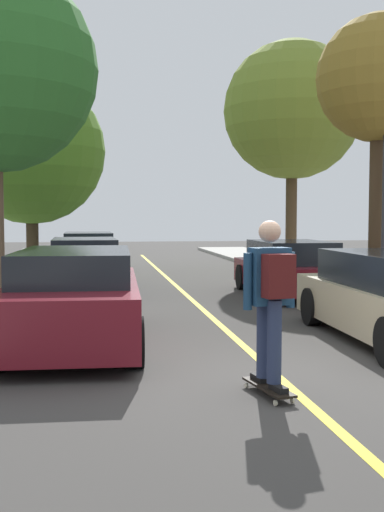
# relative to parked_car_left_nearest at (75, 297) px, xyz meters

# --- Properties ---
(ground) EXTENTS (80.00, 80.00, 0.00)m
(ground) POSITION_rel_parked_car_left_nearest_xyz_m (2.40, -2.37, -0.69)
(ground) COLOR #3D3A38
(center_line) EXTENTS (0.12, 39.20, 0.01)m
(center_line) POSITION_rel_parked_car_left_nearest_xyz_m (2.40, 1.63, -0.69)
(center_line) COLOR gold
(center_line) RESTS_ON ground
(parked_car_left_nearest) EXTENTS (2.00, 4.54, 1.38)m
(parked_car_left_nearest) POSITION_rel_parked_car_left_nearest_xyz_m (0.00, 0.00, 0.00)
(parked_car_left_nearest) COLOR maroon
(parked_car_left_nearest) RESTS_ON ground
(parked_car_left_near) EXTENTS (1.93, 4.42, 1.33)m
(parked_car_left_near) POSITION_rel_parked_car_left_nearest_xyz_m (0.00, 6.32, -0.05)
(parked_car_left_near) COLOR navy
(parked_car_left_near) RESTS_ON ground
(parked_car_left_far) EXTENTS (1.97, 4.30, 1.32)m
(parked_car_left_far) POSITION_rel_parked_car_left_nearest_xyz_m (-0.00, 12.58, -0.03)
(parked_car_left_far) COLOR white
(parked_car_left_far) RESTS_ON ground
(parked_car_right_near) EXTENTS (1.89, 4.03, 1.29)m
(parked_car_right_near) POSITION_rel_parked_car_left_nearest_xyz_m (4.80, 5.02, -0.06)
(parked_car_right_near) COLOR maroon
(parked_car_right_near) RESTS_ON ground
(street_tree_left_near) EXTENTS (4.78, 4.78, 6.25)m
(street_tree_left_near) POSITION_rel_parked_car_left_nearest_xyz_m (-1.80, 11.83, 3.30)
(street_tree_left_near) COLOR #3D2D1E
(street_tree_left_near) RESTS_ON sidewalk_left
(street_tree_right_nearest) EXTENTS (2.84, 2.84, 6.23)m
(street_tree_right_nearest) POSITION_rel_parked_car_left_nearest_xyz_m (6.60, 4.23, 4.19)
(street_tree_right_nearest) COLOR #4C3823
(street_tree_right_nearest) RESTS_ON sidewalk_right
(street_tree_right_near) EXTENTS (4.46, 4.46, 7.40)m
(street_tree_right_near) POSITION_rel_parked_car_left_nearest_xyz_m (6.60, 10.66, 4.60)
(street_tree_right_near) COLOR #4C3823
(street_tree_right_near) RESTS_ON sidewalk_right
(fire_hydrant) EXTENTS (0.20, 0.20, 0.70)m
(fire_hydrant) POSITION_rel_parked_car_left_nearest_xyz_m (6.30, 3.49, -0.21)
(fire_hydrant) COLOR #B2140F
(fire_hydrant) RESTS_ON sidewalk_right
(skateboard) EXTENTS (0.38, 0.87, 0.10)m
(skateboard) POSITION_rel_parked_car_left_nearest_xyz_m (2.08, -2.99, -0.60)
(skateboard) COLOR black
(skateboard) RESTS_ON ground
(skateboarder) EXTENTS (0.59, 0.71, 1.72)m
(skateboarder) POSITION_rel_parked_car_left_nearest_xyz_m (2.09, -3.02, 0.39)
(skateboarder) COLOR black
(skateboarder) RESTS_ON skateboard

